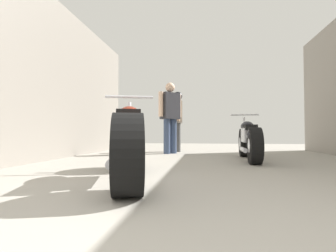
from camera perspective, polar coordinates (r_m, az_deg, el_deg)
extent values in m
plane|color=#9E998E|center=(4.04, 9.15, -8.67)|extent=(16.38, 16.38, 0.00)
cube|color=gray|center=(5.02, -26.61, 10.38)|extent=(0.08, 7.51, 3.05)
cylinder|color=black|center=(3.47, -8.87, -4.40)|extent=(0.41, 0.70, 0.66)
cylinder|color=silver|center=(3.47, -8.87, -4.40)|extent=(0.30, 0.31, 0.25)
cylinder|color=black|center=(1.99, -9.15, -6.43)|extent=(0.41, 0.70, 0.66)
cylinder|color=silver|center=(1.99, -9.15, -6.43)|extent=(0.30, 0.31, 0.25)
cube|color=silver|center=(2.72, -8.95, -1.26)|extent=(0.43, 0.70, 0.29)
ellipsoid|color=maroon|center=(2.96, -8.90, 2.28)|extent=(0.41, 0.59, 0.23)
cube|color=black|center=(2.55, -8.97, 2.23)|extent=(0.36, 0.54, 0.10)
ellipsoid|color=maroon|center=(2.03, -9.11, -0.54)|extent=(0.39, 0.51, 0.25)
cylinder|color=silver|center=(3.43, -8.85, 0.71)|extent=(0.12, 0.26, 0.60)
cylinder|color=silver|center=(3.42, -8.83, 6.58)|extent=(0.62, 0.22, 0.04)
cylinder|color=silver|center=(2.44, -12.45, -7.86)|extent=(0.25, 0.57, 0.09)
cylinder|color=black|center=(5.52, 17.06, -3.68)|extent=(0.20, 0.59, 0.59)
cylinder|color=silver|center=(5.52, 17.06, -3.68)|extent=(0.20, 0.23, 0.22)
cylinder|color=black|center=(4.20, 19.24, -4.31)|extent=(0.20, 0.59, 0.59)
cylinder|color=silver|center=(4.20, 19.24, -4.31)|extent=(0.20, 0.23, 0.22)
cube|color=silver|center=(4.85, 17.98, -2.00)|extent=(0.24, 0.60, 0.26)
ellipsoid|color=black|center=(5.06, 17.66, -0.11)|extent=(0.25, 0.49, 0.20)
cube|color=black|center=(4.69, 18.24, -0.33)|extent=(0.22, 0.45, 0.09)
ellipsoid|color=black|center=(4.24, 19.12, -1.80)|extent=(0.25, 0.41, 0.22)
cylinder|color=silver|center=(5.48, 17.08, -0.81)|extent=(0.05, 0.23, 0.53)
cylinder|color=silver|center=(5.46, 17.10, 2.48)|extent=(0.57, 0.05, 0.03)
cylinder|color=silver|center=(4.57, 16.88, -5.22)|extent=(0.10, 0.51, 0.08)
cylinder|color=#384766|center=(6.04, -0.26, -2.38)|extent=(0.23, 0.23, 0.84)
cylinder|color=#384766|center=(6.17, 1.24, -2.36)|extent=(0.23, 0.23, 0.84)
cube|color=#2D2D33|center=(6.14, 0.49, 4.58)|extent=(0.50, 0.51, 0.64)
cylinder|color=beige|center=(5.96, -1.63, 5.03)|extent=(0.16, 0.16, 0.59)
cylinder|color=beige|center=(6.34, 2.50, 4.64)|extent=(0.16, 0.16, 0.59)
sphere|color=beige|center=(6.21, 0.49, 8.83)|extent=(0.23, 0.23, 0.23)
cylinder|color=#4C4C4C|center=(6.85, 2.25, -2.60)|extent=(0.16, 0.16, 0.77)
cylinder|color=#4C4C4C|center=(6.66, 2.26, -2.63)|extent=(0.16, 0.16, 0.77)
cube|color=#B2A899|center=(6.78, 2.25, 3.14)|extent=(0.28, 0.45, 0.59)
cylinder|color=tan|center=(7.04, 2.22, 3.15)|extent=(0.12, 0.12, 0.54)
cylinder|color=tan|center=(6.52, 2.27, 3.55)|extent=(0.12, 0.12, 0.54)
sphere|color=black|center=(6.83, 2.24, 6.67)|extent=(0.21, 0.21, 0.21)
sphere|color=black|center=(6.83, 2.24, 6.80)|extent=(0.25, 0.25, 0.25)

